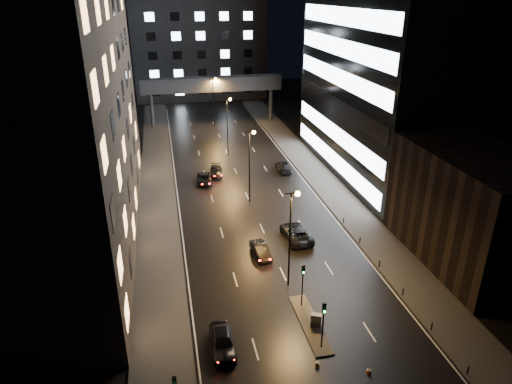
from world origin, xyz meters
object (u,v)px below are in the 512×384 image
car_away_b (261,250)px  car_away_c (204,179)px  car_away_d (216,171)px  car_toward_b (284,167)px  utility_cabinet (316,320)px  car_toward_a (296,233)px  car_away_a (222,341)px

car_away_b → car_away_c: bearing=93.4°
car_away_d → car_toward_b: car_toward_b is taller
car_away_b → utility_cabinet: (2.20, -12.36, 0.07)m
car_toward_a → car_away_a: bearing=52.0°
car_away_a → car_toward_b: car_away_a is taller
car_away_c → car_toward_a: 21.13m
car_away_c → car_toward_a: car_toward_a is taller
car_away_b → car_away_c: 22.33m
car_away_c → car_toward_a: bearing=-62.1°
car_away_a → car_away_d: size_ratio=1.03×
car_away_c → car_away_d: car_away_d is taller
car_away_c → car_toward_b: car_toward_b is taller
car_away_c → car_away_d: (2.16, 2.86, 0.00)m
utility_cabinet → car_toward_a: bearing=104.4°
car_away_c → car_away_d: bearing=56.2°
car_away_c → utility_cabinet: bearing=-76.5°
car_away_d → car_toward_a: (6.62, -22.08, 0.16)m
car_away_d → car_away_a: bearing=-90.9°
utility_cabinet → car_away_a: bearing=-148.7°
car_toward_a → utility_cabinet: car_toward_a is taller
utility_cabinet → car_away_b: bearing=124.5°
car_away_c → car_toward_b: size_ratio=0.93×
car_toward_a → car_toward_b: (4.31, 21.71, -0.08)m
car_away_c → car_away_d: size_ratio=1.04×
car_toward_a → utility_cabinet: 15.35m
car_away_c → car_toward_b: bearing=14.1°
car_toward_b → car_away_d: bearing=2.7°
car_toward_b → utility_cabinet: bearing=83.9°
car_away_d → car_toward_a: size_ratio=0.77×
car_toward_a → utility_cabinet: (-2.66, -15.11, -0.08)m
car_away_d → utility_cabinet: bearing=-78.3°
car_away_a → car_away_d: car_away_a is taller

